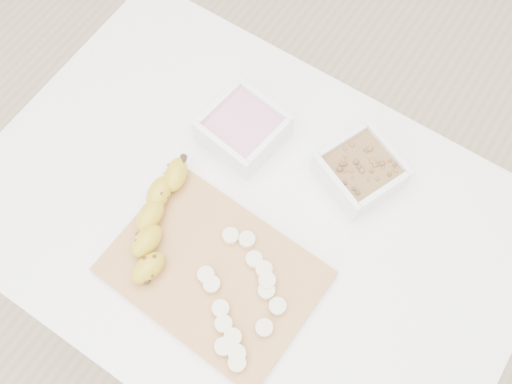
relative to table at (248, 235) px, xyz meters
The scene contains 7 objects.
ground 0.65m from the table, ahead, with size 3.50×3.50×0.00m, color #C6AD89.
table is the anchor object (origin of this frame).
bowl_yogurt 0.21m from the table, 126.04° to the left, with size 0.15×0.15×0.06m.
bowl_granola 0.26m from the table, 54.68° to the left, with size 0.17×0.17×0.06m.
cutting_board 0.16m from the table, 85.21° to the right, with size 0.35×0.25×0.01m, color #B9854A.
banana 0.21m from the table, 138.95° to the right, with size 0.06×0.23×0.04m, color gold, non-canonical shape.
banana_slices 0.20m from the table, 59.38° to the right, with size 0.17×0.21×0.02m.
Camera 1 is at (0.22, -0.30, 1.72)m, focal length 40.00 mm.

